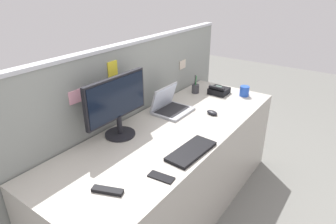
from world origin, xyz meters
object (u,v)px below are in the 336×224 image
object	(u,v)px
laptop	(170,106)
cell_phone_black_slab	(161,177)
desktop_monitor	(117,103)
tv_remote	(108,190)
keyboard_main	(191,151)
pen_cup	(195,88)
desk_phone	(219,90)
coffee_mug	(244,91)
computer_mouse_right_hand	(212,113)

from	to	relation	value
laptop	cell_phone_black_slab	world-z (taller)	laptop
desktop_monitor	tv_remote	xyz separation A→B (m)	(-0.49, -0.38, -0.24)
keyboard_main	pen_cup	xyz separation A→B (m)	(0.95, 0.53, 0.03)
pen_cup	tv_remote	xyz separation A→B (m)	(-1.53, -0.37, -0.03)
desk_phone	coffee_mug	size ratio (longest dim) A/B	1.37
computer_mouse_right_hand	coffee_mug	distance (m)	0.56
keyboard_main	tv_remote	distance (m)	0.61
laptop	computer_mouse_right_hand	size ratio (longest dim) A/B	3.09
laptop	keyboard_main	distance (m)	0.66
tv_remote	coffee_mug	xyz separation A→B (m)	(1.73, -0.05, 0.04)
cell_phone_black_slab	tv_remote	xyz separation A→B (m)	(-0.26, 0.16, 0.01)
laptop	pen_cup	bearing A→B (deg)	5.00
pen_cup	desk_phone	bearing A→B (deg)	-61.18
desk_phone	cell_phone_black_slab	size ratio (longest dim) A/B	1.13
desk_phone	keyboard_main	distance (m)	1.11
desktop_monitor	tv_remote	bearing A→B (deg)	-141.75
laptop	coffee_mug	bearing A→B (deg)	-28.18
computer_mouse_right_hand	desk_phone	bearing A→B (deg)	32.77
laptop	tv_remote	size ratio (longest dim) A/B	1.81
keyboard_main	computer_mouse_right_hand	world-z (taller)	computer_mouse_right_hand
desktop_monitor	desk_phone	size ratio (longest dim) A/B	3.18
desktop_monitor	coffee_mug	bearing A→B (deg)	-19.33
desk_phone	keyboard_main	xyz separation A→B (m)	(-1.06, -0.33, -0.02)
desk_phone	tv_remote	size ratio (longest dim) A/B	1.01
laptop	pen_cup	world-z (taller)	laptop
pen_cup	coffee_mug	xyz separation A→B (m)	(0.20, -0.42, 0.00)
cell_phone_black_slab	keyboard_main	bearing A→B (deg)	-6.87
laptop	computer_mouse_right_hand	bearing A→B (deg)	-65.05
pen_cup	desktop_monitor	bearing A→B (deg)	179.10
keyboard_main	pen_cup	bearing A→B (deg)	32.45
cell_phone_black_slab	tv_remote	bearing A→B (deg)	142.40
desk_phone	pen_cup	bearing A→B (deg)	118.82
computer_mouse_right_hand	cell_phone_black_slab	world-z (taller)	computer_mouse_right_hand
laptop	pen_cup	xyz separation A→B (m)	(0.50, 0.04, -0.01)
cell_phone_black_slab	desk_phone	bearing A→B (deg)	7.01
desktop_monitor	desk_phone	distance (m)	1.19
desktop_monitor	tv_remote	size ratio (longest dim) A/B	3.21
computer_mouse_right_hand	pen_cup	world-z (taller)	pen_cup
pen_cup	tv_remote	size ratio (longest dim) A/B	1.07
laptop	desk_phone	xyz separation A→B (m)	(0.61, -0.15, -0.02)
computer_mouse_right_hand	desktop_monitor	bearing A→B (deg)	163.62
coffee_mug	cell_phone_black_slab	bearing A→B (deg)	-175.94
laptop	coffee_mug	distance (m)	0.80
laptop	tv_remote	bearing A→B (deg)	-162.56
desk_phone	pen_cup	size ratio (longest dim) A/B	0.94
keyboard_main	coffee_mug	distance (m)	1.16
desktop_monitor	keyboard_main	size ratio (longest dim) A/B	1.46
keyboard_main	computer_mouse_right_hand	distance (m)	0.62
pen_cup	coffee_mug	size ratio (longest dim) A/B	1.45
desk_phone	computer_mouse_right_hand	world-z (taller)	desk_phone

